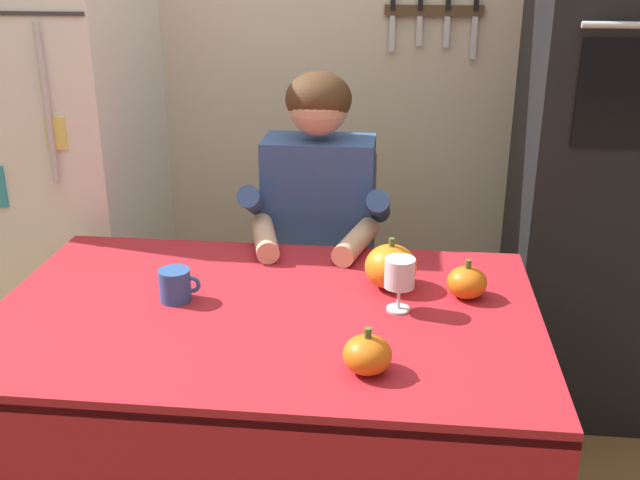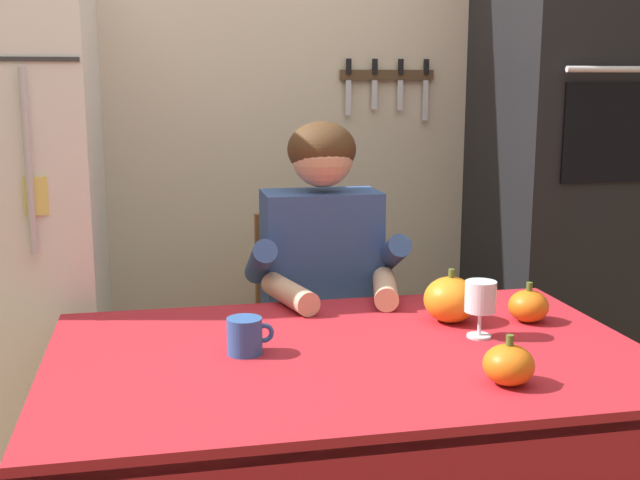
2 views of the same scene
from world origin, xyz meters
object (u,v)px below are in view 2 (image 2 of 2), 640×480
(wine_glass, at_px, (480,299))
(pumpkin_medium, at_px, (509,365))
(seated_person, at_px, (326,289))
(coffee_mug, at_px, (245,336))
(chair_behind_person, at_px, (314,340))
(wall_oven, at_px, (573,169))
(pumpkin_large, at_px, (528,306))
(dining_table, at_px, (351,388))
(pumpkin_small, at_px, (451,299))

(wine_glass, distance_m, pumpkin_medium, 0.32)
(seated_person, bearing_deg, coffee_mug, -119.14)
(chair_behind_person, xyz_separation_m, seated_person, (0.00, -0.19, 0.23))
(wall_oven, relative_size, pumpkin_large, 19.70)
(pumpkin_large, bearing_deg, coffee_mug, -172.32)
(dining_table, bearing_deg, pumpkin_small, 31.84)
(wine_glass, xyz_separation_m, pumpkin_medium, (-0.06, -0.31, -0.06))
(wall_oven, bearing_deg, pumpkin_large, -124.76)
(pumpkin_large, height_order, pumpkin_small, pumpkin_small)
(wall_oven, relative_size, pumpkin_medium, 19.49)
(pumpkin_large, height_order, pumpkin_medium, same)
(seated_person, bearing_deg, pumpkin_large, -44.93)
(wall_oven, distance_m, chair_behind_person, 1.13)
(dining_table, distance_m, pumpkin_small, 0.40)
(chair_behind_person, xyz_separation_m, pumpkin_medium, (0.21, -1.04, 0.27))
(wall_oven, bearing_deg, wine_glass, -129.40)
(seated_person, height_order, wine_glass, seated_person)
(wall_oven, height_order, coffee_mug, wall_oven)
(wall_oven, height_order, seated_person, wall_oven)
(dining_table, distance_m, chair_behind_person, 0.81)
(pumpkin_large, xyz_separation_m, pumpkin_medium, (-0.24, -0.40, 0.00))
(pumpkin_large, bearing_deg, pumpkin_medium, -120.93)
(seated_person, height_order, coffee_mug, seated_person)
(chair_behind_person, bearing_deg, wall_oven, 7.54)
(chair_behind_person, bearing_deg, pumpkin_large, -54.78)
(seated_person, xyz_separation_m, coffee_mug, (-0.31, -0.55, 0.05))
(dining_table, xyz_separation_m, wine_glass, (0.34, 0.06, 0.18))
(wine_glass, height_order, pumpkin_medium, wine_glass)
(wall_oven, relative_size, wine_glass, 14.73)
(pumpkin_small, bearing_deg, pumpkin_medium, -95.19)
(seated_person, height_order, pumpkin_large, seated_person)
(chair_behind_person, height_order, coffee_mug, chair_behind_person)
(seated_person, xyz_separation_m, pumpkin_medium, (0.21, -0.85, 0.05))
(wall_oven, distance_m, coffee_mug, 1.58)
(chair_behind_person, height_order, seated_person, seated_person)
(chair_behind_person, relative_size, pumpkin_medium, 8.63)
(wall_oven, relative_size, coffee_mug, 19.07)
(dining_table, height_order, chair_behind_person, chair_behind_person)
(dining_table, bearing_deg, wall_oven, 41.31)
(wall_oven, relative_size, dining_table, 1.50)
(wine_glass, bearing_deg, wall_oven, 50.60)
(seated_person, relative_size, pumpkin_large, 11.68)
(pumpkin_small, bearing_deg, wall_oven, 44.70)
(pumpkin_large, bearing_deg, dining_table, -163.35)
(coffee_mug, distance_m, pumpkin_medium, 0.60)
(wine_glass, bearing_deg, pumpkin_large, 28.60)
(coffee_mug, xyz_separation_m, wine_glass, (0.58, 0.01, 0.06))
(seated_person, height_order, pumpkin_small, seated_person)
(seated_person, xyz_separation_m, pumpkin_small, (0.25, -0.41, 0.06))
(wall_oven, xyz_separation_m, wine_glass, (-0.71, -0.86, -0.21))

